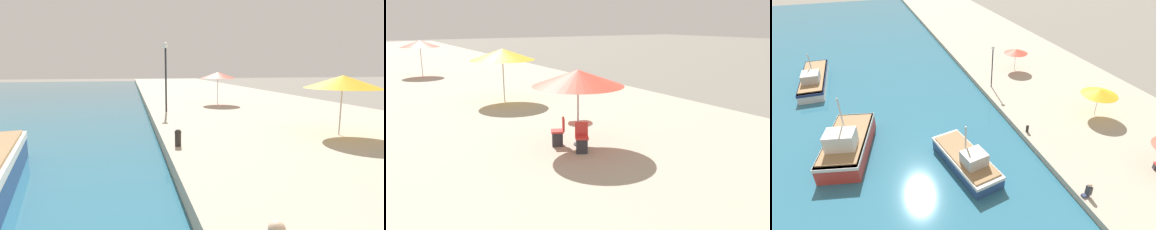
# 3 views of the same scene
# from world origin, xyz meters

# --- Properties ---
(quay_promenade) EXTENTS (16.00, 90.00, 0.55)m
(quay_promenade) POSITION_xyz_m (8.00, 37.00, 0.28)
(quay_promenade) COLOR #B2A893
(quay_promenade) RESTS_ON ground_plane
(fishing_boat_near) EXTENTS (3.57, 6.96, 3.55)m
(fishing_boat_near) POSITION_xyz_m (-5.68, 12.62, 0.75)
(fishing_boat_near) COLOR navy
(fishing_boat_near) RESTS_ON water_basin
(fishing_boat_mid) EXTENTS (4.63, 7.73, 4.86)m
(fishing_boat_mid) POSITION_xyz_m (-13.86, 17.20, 0.99)
(fishing_boat_mid) COLOR red
(fishing_boat_mid) RESTS_ON water_basin
(fishing_boat_far) EXTENTS (2.56, 9.95, 3.60)m
(fishing_boat_far) POSITION_xyz_m (-17.36, 31.74, 0.76)
(fishing_boat_far) COLOR silver
(fishing_boat_far) RESTS_ON water_basin
(cafe_umbrella_white) EXTENTS (3.20, 3.20, 2.63)m
(cafe_umbrella_white) POSITION_xyz_m (7.77, 15.06, 2.90)
(cafe_umbrella_white) COLOR #B7B7B7
(cafe_umbrella_white) RESTS_ON quay_promenade
(cafe_umbrella_striped) EXTENTS (2.82, 2.82, 2.58)m
(cafe_umbrella_striped) POSITION_xyz_m (5.74, 27.13, 2.89)
(cafe_umbrella_striped) COLOR #B7B7B7
(cafe_umbrella_striped) RESTS_ON quay_promenade
(person_at_quay) EXTENTS (0.55, 0.36, 1.02)m
(person_at_quay) POSITION_xyz_m (0.50, 6.94, 1.00)
(person_at_quay) COLOR #333D5B
(person_at_quay) RESTS_ON quay_promenade
(mooring_bollard) EXTENTS (0.26, 0.26, 0.65)m
(mooring_bollard) POSITION_xyz_m (0.48, 14.61, 0.90)
(mooring_bollard) COLOR #2D2823
(mooring_bollard) RESTS_ON quay_promenade
(lamppost) EXTENTS (0.36, 0.36, 4.56)m
(lamppost) POSITION_xyz_m (1.10, 23.62, 3.64)
(lamppost) COLOR #232328
(lamppost) RESTS_ON quay_promenade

